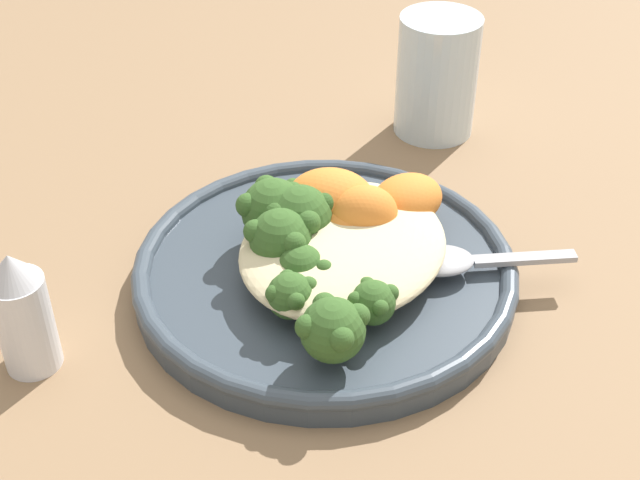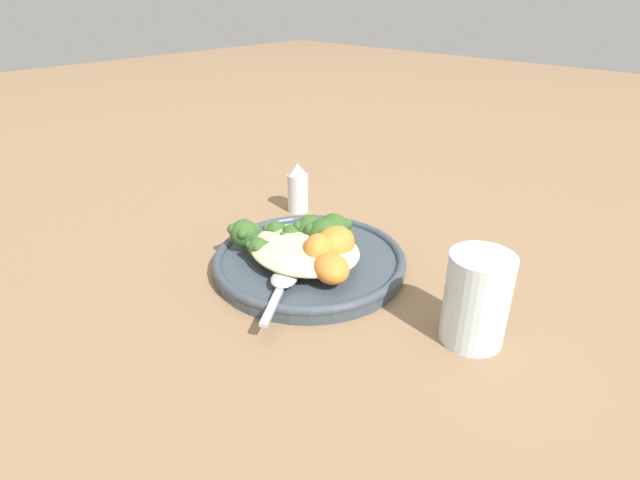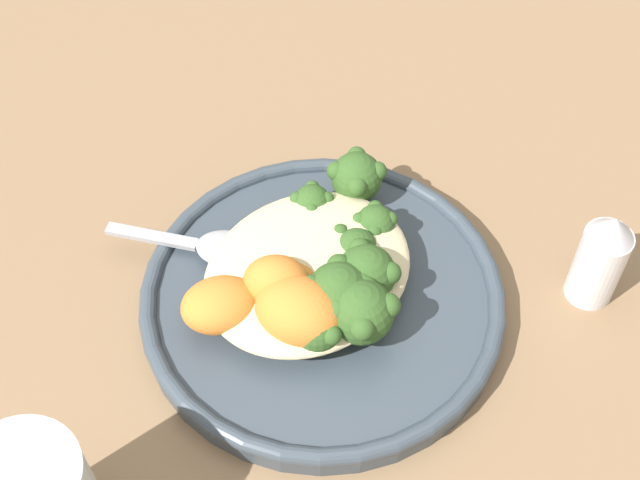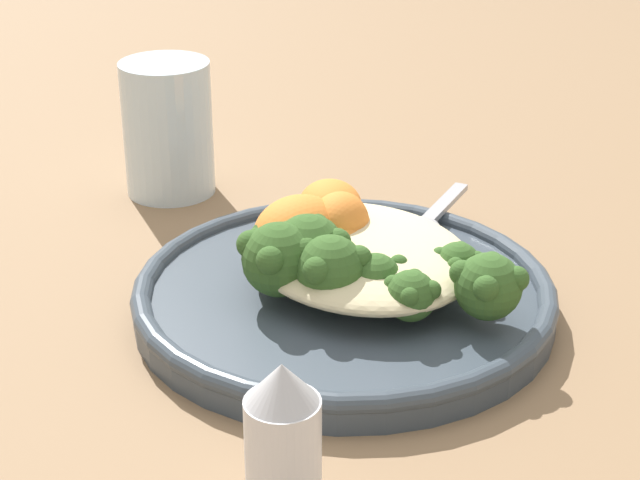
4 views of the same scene
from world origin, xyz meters
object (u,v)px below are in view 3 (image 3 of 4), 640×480
object	(u,v)px
sweet_potato_chunk_0	(299,311)
sweet_potato_chunk_2	(285,291)
spoon	(214,247)
broccoli_stalk_3	(355,274)
sweet_potato_chunk_1	(277,284)
broccoli_stalk_5	(349,236)
broccoli_stalk_6	(345,190)
broccoli_stalk_0	(310,319)
broccoli_stalk_4	(337,251)
salt_shaker	(601,258)
broccoli_stalk_7	(299,224)
plate	(321,297)
sweet_potato_chunk_3	(220,305)
broccoli_stalk_2	(332,291)
broccoli_stalk_1	(351,307)
quinoa_mound	(308,270)

from	to	relation	value
sweet_potato_chunk_0	sweet_potato_chunk_2	size ratio (longest dim) A/B	1.19
sweet_potato_chunk_2	spoon	world-z (taller)	sweet_potato_chunk_2
broccoli_stalk_3	sweet_potato_chunk_1	world-z (taller)	same
broccoli_stalk_5	broccoli_stalk_6	bearing A→B (deg)	68.55
broccoli_stalk_0	sweet_potato_chunk_2	bearing A→B (deg)	-174.41
broccoli_stalk_4	spoon	size ratio (longest dim) A/B	0.80
sweet_potato_chunk_1	salt_shaker	bearing A→B (deg)	-38.12
broccoli_stalk_7	broccoli_stalk_3	bearing A→B (deg)	-113.73
broccoli_stalk_3	sweet_potato_chunk_2	xyz separation A→B (m)	(-0.04, 0.02, -0.00)
broccoli_stalk_6	spoon	size ratio (longest dim) A/B	1.23
plate	broccoli_stalk_4	size ratio (longest dim) A/B	3.01
broccoli_stalk_3	sweet_potato_chunk_3	bearing A→B (deg)	-153.33
broccoli_stalk_7	broccoli_stalk_2	bearing A→B (deg)	-132.28
broccoli_stalk_0	spoon	xyz separation A→B (m)	(-0.00, 0.09, -0.01)
broccoli_stalk_6	sweet_potato_chunk_0	size ratio (longest dim) A/B	2.15
sweet_potato_chunk_1	broccoli_stalk_2	bearing A→B (deg)	-54.28
plate	broccoli_stalk_7	world-z (taller)	broccoli_stalk_7
spoon	broccoli_stalk_2	bearing A→B (deg)	162.02
broccoli_stalk_1	spoon	distance (m)	0.11
broccoli_stalk_6	sweet_potato_chunk_2	xyz separation A→B (m)	(-0.09, -0.03, -0.00)
plate	broccoli_stalk_6	world-z (taller)	broccoli_stalk_6
sweet_potato_chunk_0	sweet_potato_chunk_1	distance (m)	0.03
sweet_potato_chunk_3	spoon	bearing A→B (deg)	54.66
broccoli_stalk_0	broccoli_stalk_5	size ratio (longest dim) A/B	0.82
quinoa_mound	spoon	bearing A→B (deg)	113.74
sweet_potato_chunk_0	sweet_potato_chunk_3	bearing A→B (deg)	126.69
quinoa_mound	sweet_potato_chunk_1	xyz separation A→B (m)	(-0.03, 0.00, 0.01)
quinoa_mound	sweet_potato_chunk_3	distance (m)	0.06
broccoli_stalk_3	quinoa_mound	bearing A→B (deg)	178.69
broccoli_stalk_3	broccoli_stalk_6	distance (m)	0.07
broccoli_stalk_3	sweet_potato_chunk_1	size ratio (longest dim) A/B	2.17
quinoa_mound	broccoli_stalk_0	distance (m)	0.04
broccoli_stalk_0	broccoli_stalk_1	size ratio (longest dim) A/B	0.68
broccoli_stalk_6	spoon	xyz separation A→B (m)	(-0.09, 0.03, -0.01)
sweet_potato_chunk_0	sweet_potato_chunk_3	distance (m)	0.05
quinoa_mound	broccoli_stalk_5	world-z (taller)	broccoli_stalk_5
plate	sweet_potato_chunk_2	xyz separation A→B (m)	(-0.03, 0.01, 0.03)
broccoli_stalk_5	sweet_potato_chunk_1	world-z (taller)	sweet_potato_chunk_1
sweet_potato_chunk_2	broccoli_stalk_7	bearing A→B (deg)	38.14
quinoa_mound	broccoli_stalk_6	size ratio (longest dim) A/B	1.16
sweet_potato_chunk_0	spoon	world-z (taller)	sweet_potato_chunk_0
sweet_potato_chunk_2	spoon	size ratio (longest dim) A/B	0.48
sweet_potato_chunk_0	sweet_potato_chunk_1	world-z (taller)	sweet_potato_chunk_0
salt_shaker	sweet_potato_chunk_1	bearing A→B (deg)	141.88
quinoa_mound	spoon	xyz separation A→B (m)	(-0.03, 0.06, -0.01)
broccoli_stalk_2	sweet_potato_chunk_1	distance (m)	0.04
plate	sweet_potato_chunk_1	world-z (taller)	sweet_potato_chunk_1
plate	sweet_potato_chunk_0	world-z (taller)	sweet_potato_chunk_0
sweet_potato_chunk_0	sweet_potato_chunk_3	size ratio (longest dim) A/B	1.16
broccoli_stalk_5	broccoli_stalk_7	world-z (taller)	broccoli_stalk_5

